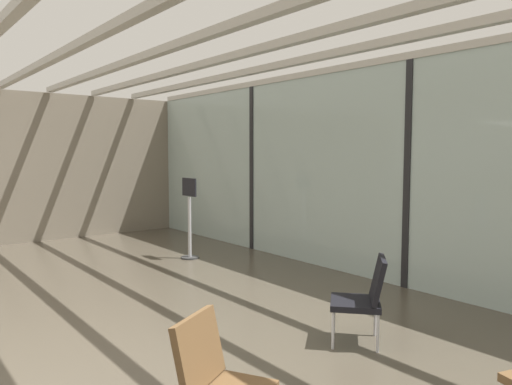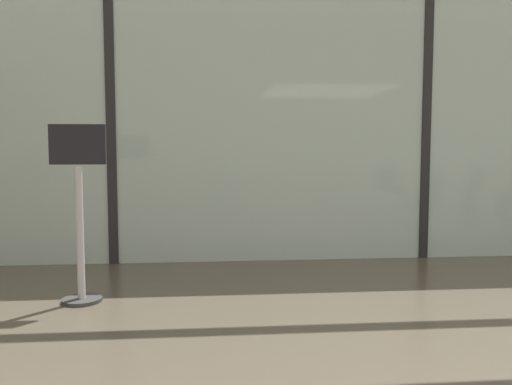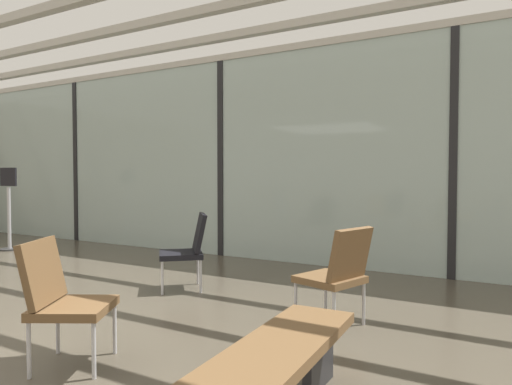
% 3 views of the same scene
% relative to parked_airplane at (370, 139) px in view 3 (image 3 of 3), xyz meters
% --- Properties ---
extents(glass_curtain_wall, '(14.00, 0.08, 3.15)m').
position_rel_parked_airplane_xyz_m(glass_curtain_wall, '(-0.73, -6.00, -0.69)').
color(glass_curtain_wall, '#A3B7B2').
rests_on(glass_curtain_wall, ground).
extents(window_mullion_0, '(0.10, 0.12, 3.15)m').
position_rel_parked_airplane_xyz_m(window_mullion_0, '(-4.23, -6.00, -0.69)').
color(window_mullion_0, black).
rests_on(window_mullion_0, ground).
extents(window_mullion_1, '(0.10, 0.12, 3.15)m').
position_rel_parked_airplane_xyz_m(window_mullion_1, '(-0.73, -6.00, -0.69)').
color(window_mullion_1, black).
rests_on(window_mullion_1, ground).
extents(window_mullion_2, '(0.10, 0.12, 3.15)m').
position_rel_parked_airplane_xyz_m(window_mullion_2, '(2.77, -6.00, -0.69)').
color(window_mullion_2, black).
rests_on(window_mullion_2, ground).
extents(parked_airplane, '(10.99, 4.53, 4.53)m').
position_rel_parked_airplane_xyz_m(parked_airplane, '(0.00, 0.00, 0.00)').
color(parked_airplane, '#B2BCD6').
rests_on(parked_airplane, ground).
extents(lounge_chair_1, '(0.69, 0.67, 0.87)m').
position_rel_parked_airplane_xyz_m(lounge_chair_1, '(0.77, -10.20, -1.77)').
color(lounge_chair_1, brown).
rests_on(lounge_chair_1, ground).
extents(lounge_chair_2, '(0.71, 0.71, 0.87)m').
position_rel_parked_airplane_xyz_m(lounge_chair_2, '(0.19, -8.07, -1.77)').
color(lounge_chair_2, black).
rests_on(lounge_chair_2, ground).
extents(lounge_chair_4, '(0.65, 0.62, 0.87)m').
position_rel_parked_airplane_xyz_m(lounge_chair_4, '(2.14, -8.49, -1.77)').
color(lounge_chair_4, brown).
rests_on(lounge_chair_4, ground).
extents(waiting_bench, '(0.47, 1.70, 0.47)m').
position_rel_parked_airplane_xyz_m(waiting_bench, '(2.46, -10.29, -1.90)').
color(waiting_bench, brown).
rests_on(waiting_bench, ground).
extents(info_sign, '(0.44, 0.32, 1.44)m').
position_rel_parked_airplane_xyz_m(info_sign, '(-4.23, -7.45, -1.59)').
color(info_sign, '#333333').
rests_on(info_sign, ground).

